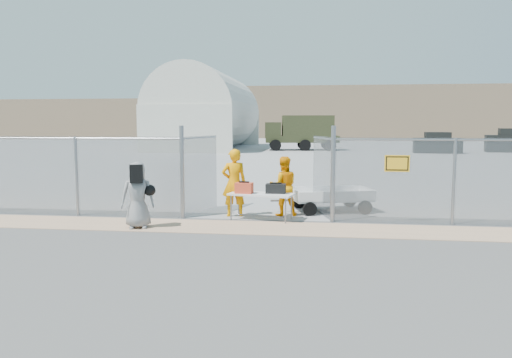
# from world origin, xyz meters

# --- Properties ---
(ground) EXTENTS (160.00, 160.00, 0.00)m
(ground) POSITION_xyz_m (0.00, 0.00, 0.00)
(ground) COLOR #4E4C4C
(tarmac_inside) EXTENTS (160.00, 80.00, 0.01)m
(tarmac_inside) POSITION_xyz_m (0.00, 42.00, 0.01)
(tarmac_inside) COLOR gray
(tarmac_inside) RESTS_ON ground
(dirt_strip) EXTENTS (44.00, 1.60, 0.01)m
(dirt_strip) POSITION_xyz_m (0.00, 1.00, 0.01)
(dirt_strip) COLOR tan
(dirt_strip) RESTS_ON ground
(distant_hills) EXTENTS (140.00, 6.00, 9.00)m
(distant_hills) POSITION_xyz_m (5.00, 78.00, 4.50)
(distant_hills) COLOR #7F684F
(distant_hills) RESTS_ON ground
(chain_link_fence) EXTENTS (40.00, 0.20, 2.20)m
(chain_link_fence) POSITION_xyz_m (0.00, 2.00, 1.10)
(chain_link_fence) COLOR gray
(chain_link_fence) RESTS_ON ground
(quonset_hangar) EXTENTS (9.00, 18.00, 8.00)m
(quonset_hangar) POSITION_xyz_m (-10.00, 40.00, 4.00)
(quonset_hangar) COLOR beige
(quonset_hangar) RESTS_ON ground
(folding_table) EXTENTS (1.80, 1.04, 0.72)m
(folding_table) POSITION_xyz_m (0.14, 2.02, 0.36)
(folding_table) COLOR white
(folding_table) RESTS_ON ground
(orange_bag) EXTENTS (0.48, 0.34, 0.28)m
(orange_bag) POSITION_xyz_m (-0.32, 1.99, 0.86)
(orange_bag) COLOR #E7492B
(orange_bag) RESTS_ON folding_table
(black_duffel) EXTENTS (0.52, 0.31, 0.25)m
(black_duffel) POSITION_xyz_m (0.52, 2.10, 0.84)
(black_duffel) COLOR black
(black_duffel) RESTS_ON folding_table
(security_worker_left) EXTENTS (0.78, 0.63, 1.87)m
(security_worker_left) POSITION_xyz_m (-0.67, 2.45, 0.93)
(security_worker_left) COLOR #FD9A02
(security_worker_left) RESTS_ON ground
(security_worker_right) EXTENTS (0.92, 0.79, 1.65)m
(security_worker_right) POSITION_xyz_m (0.67, 2.75, 0.83)
(security_worker_right) COLOR #FD9A02
(security_worker_right) RESTS_ON ground
(visitor) EXTENTS (0.91, 0.72, 1.64)m
(visitor) POSITION_xyz_m (-2.73, 0.61, 0.82)
(visitor) COLOR gray
(visitor) RESTS_ON ground
(utility_trailer) EXTENTS (3.26, 2.29, 0.71)m
(utility_trailer) POSITION_xyz_m (1.99, 3.60, 0.36)
(utility_trailer) COLOR white
(utility_trailer) RESTS_ON ground
(military_truck) EXTENTS (7.20, 3.39, 3.31)m
(military_truck) POSITION_xyz_m (-0.15, 37.23, 1.66)
(military_truck) COLOR #30341C
(military_truck) RESTS_ON ground
(parked_vehicle_near) EXTENTS (4.06, 2.11, 1.77)m
(parked_vehicle_near) POSITION_xyz_m (11.66, 33.87, 0.89)
(parked_vehicle_near) COLOR black
(parked_vehicle_near) RESTS_ON ground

